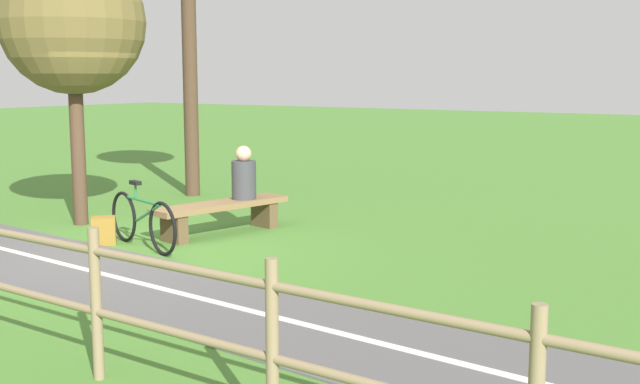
% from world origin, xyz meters
% --- Properties ---
extents(ground_plane, '(80.00, 80.00, 0.00)m').
position_xyz_m(ground_plane, '(0.00, 0.00, 0.00)').
color(ground_plane, '#477A2D').
extents(paved_path, '(4.89, 36.02, 0.02)m').
position_xyz_m(paved_path, '(1.34, 4.00, 0.01)').
color(paved_path, '#565454').
rests_on(paved_path, ground_plane).
extents(path_centre_line, '(2.85, 31.89, 0.00)m').
position_xyz_m(path_centre_line, '(1.34, 4.00, 0.02)').
color(path_centre_line, silver).
rests_on(path_centre_line, paved_path).
extents(bench, '(2.14, 0.89, 0.45)m').
position_xyz_m(bench, '(-1.41, 0.47, 0.32)').
color(bench, brown).
rests_on(bench, ground_plane).
extents(person_seated, '(0.41, 0.41, 0.76)m').
position_xyz_m(person_seated, '(-1.81, 0.55, 0.78)').
color(person_seated, '#38383D').
rests_on(person_seated, bench).
extents(bicycle, '(0.57, 1.67, 0.85)m').
position_xyz_m(bicycle, '(-0.16, 0.22, 0.36)').
color(bicycle, black).
rests_on(bicycle, ground_plane).
extents(backpack, '(0.39, 0.39, 0.36)m').
position_xyz_m(backpack, '(-0.06, -0.39, 0.18)').
color(backpack, olive).
rests_on(backpack, ground_plane).
extents(fence_roadside, '(0.64, 14.68, 1.12)m').
position_xyz_m(fence_roadside, '(3.17, 3.98, 0.66)').
color(fence_roadside, '#847051').
rests_on(fence_roadside, ground_plane).
extents(tree_far_right, '(2.08, 2.08, 3.99)m').
position_xyz_m(tree_far_right, '(-0.82, -1.75, 2.93)').
color(tree_far_right, '#473323').
rests_on(tree_far_right, ground_plane).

